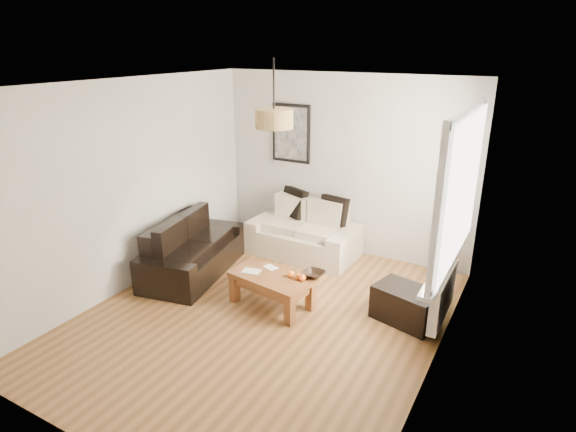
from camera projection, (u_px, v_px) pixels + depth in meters
The scene contains 21 objects.
floor at pixel (263, 317), 5.52m from camera, with size 4.50×4.50×0.00m, color brown.
ceiling at pixel (258, 84), 4.63m from camera, with size 3.80×4.50×0.00m, color white, non-canonical shape.
wall_back at pixel (344, 166), 6.92m from camera, with size 3.80×0.04×2.60m, color silver, non-canonical shape.
wall_front at pixel (82, 307), 3.23m from camera, with size 3.80×0.04×2.60m, color silver, non-canonical shape.
wall_left at pixel (131, 186), 5.94m from camera, with size 0.04×4.50×2.60m, color silver, non-canonical shape.
wall_right at pixel (443, 246), 4.20m from camera, with size 0.04×4.50×2.60m, color silver, non-canonical shape.
window_bay at pixel (460, 189), 4.77m from camera, with size 0.14×1.90×1.60m, color white, non-canonical shape.
radiator at pixel (443, 296), 5.21m from camera, with size 0.10×0.90×0.52m, color white.
poster at pixel (291, 133), 7.15m from camera, with size 0.62×0.04×0.87m, color black, non-canonical shape.
pendant_shade at pixel (274, 119), 5.00m from camera, with size 0.40×0.40×0.20m, color tan.
loveseat_cream at pixel (304, 230), 7.02m from camera, with size 1.55×0.85×0.77m, color beige, non-canonical shape.
sofa_leather at pixel (193, 248), 6.48m from camera, with size 1.67×0.81×0.72m, color black, non-canonical shape.
coffee_table at pixel (272, 290), 5.70m from camera, with size 0.97×0.53×0.40m, color brown, non-canonical shape.
ottoman at pixel (406, 305), 5.39m from camera, with size 0.70×0.45×0.40m, color black.
cushion_left at pixel (294, 203), 7.19m from camera, with size 0.43×0.13×0.43m, color black.
cushion_right at pixel (334, 210), 6.90m from camera, with size 0.41×0.13×0.41m, color black.
fruit_bowl at pixel (314, 274), 5.60m from camera, with size 0.25×0.25×0.06m, color black.
orange_a at pixel (299, 276), 5.52m from camera, with size 0.07×0.07×0.07m, color orange.
orange_b at pixel (302, 278), 5.49m from camera, with size 0.09×0.09×0.09m, color #FC5615.
orange_c at pixel (291, 274), 5.58m from camera, with size 0.09×0.09×0.09m, color orange.
papers at pixel (251, 271), 5.73m from camera, with size 0.22×0.15×0.01m, color white.
Camera 1 is at (2.59, -4.04, 2.98)m, focal length 29.87 mm.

